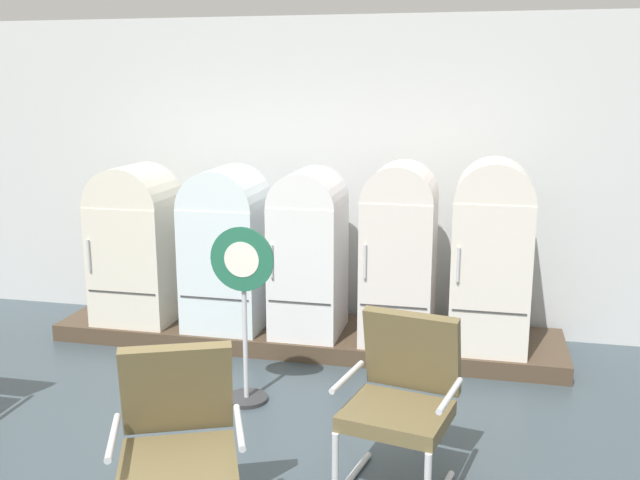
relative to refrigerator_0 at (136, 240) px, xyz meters
The scene contains 10 objects.
back_wall 1.83m from the refrigerator_0, 25.60° to the left, with size 11.76×0.12×2.92m.
display_plinth 1.79m from the refrigerator_0, ahead, with size 4.55×0.95×0.15m, color #4B3A2B.
refrigerator_0 is the anchor object (origin of this frame).
refrigerator_1 0.87m from the refrigerator_0, ahead, with size 0.68×0.70×1.45m.
refrigerator_2 1.63m from the refrigerator_0, ahead, with size 0.59×0.69×1.46m.
refrigerator_3 2.42m from the refrigerator_0, ahead, with size 0.59×0.67×1.53m.
refrigerator_4 3.18m from the refrigerator_0, ahead, with size 0.63×0.69×1.57m.
armchair_right 3.37m from the refrigerator_0, 36.76° to the right, with size 0.73×0.74×1.02m.
armchair_center 3.27m from the refrigerator_0, 59.72° to the right, with size 0.79×0.81×1.02m.
sign_stand 1.87m from the refrigerator_0, 39.19° to the right, with size 0.47×0.32×1.33m.
Camera 1 is at (1.52, -3.01, 2.35)m, focal length 40.47 mm.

